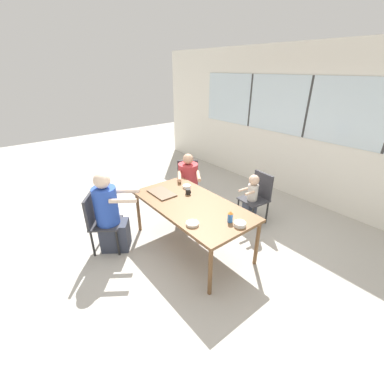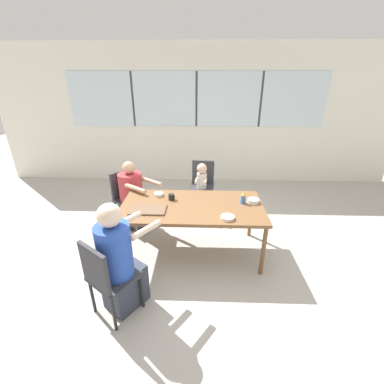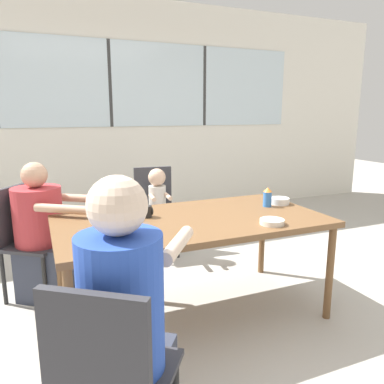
% 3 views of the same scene
% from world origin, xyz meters
% --- Properties ---
extents(ground_plane, '(16.00, 16.00, 0.00)m').
position_xyz_m(ground_plane, '(0.00, 0.00, 0.00)').
color(ground_plane, '#B2ADA3').
extents(wall_back_with_windows, '(8.40, 0.08, 2.80)m').
position_xyz_m(wall_back_with_windows, '(0.00, 2.69, 1.43)').
color(wall_back_with_windows, white).
rests_on(wall_back_with_windows, ground_plane).
extents(dining_table, '(1.78, 0.92, 0.70)m').
position_xyz_m(dining_table, '(0.00, 0.00, 0.65)').
color(dining_table, brown).
rests_on(dining_table, ground_plane).
extents(chair_for_woman_green_shirt, '(0.56, 0.56, 0.85)m').
position_xyz_m(chair_for_woman_green_shirt, '(-0.76, -1.05, 0.51)').
color(chair_for_woman_green_shirt, '#333338').
rests_on(chair_for_woman_green_shirt, ground_plane).
extents(chair_for_man_blue_shirt, '(0.56, 0.56, 0.85)m').
position_xyz_m(chair_for_man_blue_shirt, '(-1.06, 0.75, 0.51)').
color(chair_for_man_blue_shirt, '#333338').
rests_on(chair_for_man_blue_shirt, ground_plane).
extents(chair_for_toddler, '(0.44, 0.44, 0.85)m').
position_xyz_m(chair_for_toddler, '(0.14, 1.29, 0.51)').
color(chair_for_toddler, '#333338').
rests_on(chair_for_toddler, ground_plane).
extents(person_woman_green_shirt, '(0.59, 0.65, 1.18)m').
position_xyz_m(person_woman_green_shirt, '(-0.67, -0.92, 0.54)').
color(person_woman_green_shirt, '#333847').
rests_on(person_woman_green_shirt, ground_plane).
extents(person_man_blue_shirt, '(0.72, 0.65, 1.05)m').
position_xyz_m(person_man_blue_shirt, '(-0.92, 0.65, 0.46)').
color(person_man_blue_shirt, '#333847').
rests_on(person_man_blue_shirt, ground_plane).
extents(person_toddler, '(0.21, 0.33, 0.87)m').
position_xyz_m(person_toddler, '(0.12, 1.14, 0.43)').
color(person_toddler, '#333847').
rests_on(person_toddler, ground_plane).
extents(food_tray_dark, '(0.43, 0.27, 0.02)m').
position_xyz_m(food_tray_dark, '(-0.53, -0.15, 0.71)').
color(food_tray_dark, brown).
rests_on(food_tray_dark, dining_table).
extents(coffee_mug, '(0.08, 0.07, 0.08)m').
position_xyz_m(coffee_mug, '(-0.27, 0.14, 0.74)').
color(coffee_mug, black).
rests_on(coffee_mug, dining_table).
extents(sippy_cup, '(0.07, 0.07, 0.15)m').
position_xyz_m(sippy_cup, '(0.64, 0.07, 0.78)').
color(sippy_cup, blue).
rests_on(sippy_cup, dining_table).
extents(bowl_white_shallow, '(0.16, 0.16, 0.03)m').
position_xyz_m(bowl_white_shallow, '(0.41, -0.32, 0.72)').
color(bowl_white_shallow, silver).
rests_on(bowl_white_shallow, dining_table).
extents(bowl_cereal, '(0.14, 0.14, 0.05)m').
position_xyz_m(bowl_cereal, '(0.78, 0.10, 0.73)').
color(bowl_cereal, white).
rests_on(bowl_cereal, dining_table).
extents(bowl_fruit, '(0.12, 0.12, 0.04)m').
position_xyz_m(bowl_fruit, '(-0.46, 0.26, 0.72)').
color(bowl_fruit, white).
rests_on(bowl_fruit, dining_table).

